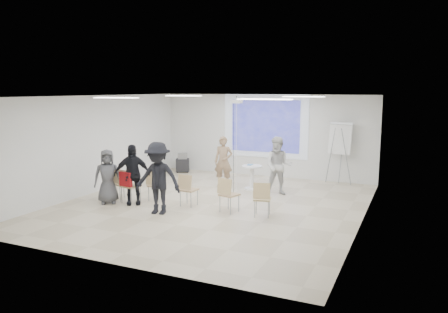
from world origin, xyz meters
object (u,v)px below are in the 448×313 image
at_px(chair_right_inner, 227,192).
at_px(chair_far_left, 119,181).
at_px(audience_left, 132,170).
at_px(flipchart_easel, 340,139).
at_px(chair_left_inner, 155,183).
at_px(audience_mid, 158,173).
at_px(player_left, 224,158).
at_px(player_right, 278,163).
at_px(chair_right_far, 262,196).
at_px(chair_left_mid, 128,184).
at_px(av_cart, 183,163).
at_px(chair_center, 187,187).
at_px(laptop, 157,184).
at_px(audience_outer, 107,173).
at_px(pedestal_table, 252,176).

bearing_deg(chair_right_inner, chair_far_left, -163.38).
xyz_separation_m(audience_left, flipchart_easel, (4.80, 5.05, 0.56)).
height_order(chair_left_inner, audience_mid, audience_mid).
bearing_deg(player_left, flipchart_easel, 15.04).
xyz_separation_m(player_right, audience_mid, (-2.20, -3.27, 0.08)).
xyz_separation_m(chair_left_inner, audience_left, (-0.39, -0.55, 0.44)).
distance_m(chair_left_inner, chair_right_far, 3.33).
bearing_deg(chair_right_far, audience_left, 171.05).
bearing_deg(flipchart_easel, player_right, -113.86).
bearing_deg(chair_far_left, chair_left_mid, 0.03).
bearing_deg(chair_far_left, player_right, 52.94).
relative_size(chair_far_left, av_cart, 1.31).
relative_size(chair_left_mid, audience_mid, 0.45).
xyz_separation_m(chair_far_left, chair_right_far, (4.31, 0.09, -0.04)).
relative_size(player_right, chair_left_inner, 2.18).
bearing_deg(audience_mid, chair_center, 59.90).
bearing_deg(chair_right_inner, chair_left_mid, -159.96).
relative_size(player_right, audience_mid, 0.93).
relative_size(chair_center, audience_mid, 0.43).
distance_m(chair_far_left, chair_right_far, 4.32).
relative_size(chair_far_left, chair_left_mid, 1.00).
bearing_deg(audience_left, av_cart, 68.06).
height_order(chair_left_mid, chair_left_inner, chair_left_mid).
bearing_deg(chair_right_far, laptop, 160.42).
height_order(chair_left_inner, audience_outer, audience_outer).
xyz_separation_m(audience_outer, av_cart, (-0.38, 4.93, -0.52)).
distance_m(player_left, player_right, 2.01).
relative_size(chair_left_inner, flipchart_easel, 0.43).
distance_m(flipchart_easel, av_cart, 6.02).
relative_size(laptop, audience_mid, 0.16).
distance_m(audience_left, audience_outer, 0.74).
relative_size(player_right, chair_far_left, 2.03).
distance_m(chair_left_mid, audience_left, 0.44).
height_order(player_left, chair_center, player_left).
relative_size(chair_far_left, chair_right_inner, 1.04).
height_order(chair_far_left, chair_right_far, chair_far_left).
xyz_separation_m(chair_right_far, av_cart, (-4.79, 4.46, -0.19)).
xyz_separation_m(chair_center, audience_left, (-1.51, -0.42, 0.43)).
bearing_deg(audience_outer, audience_left, -23.48).
height_order(player_left, laptop, player_left).
height_order(player_left, chair_right_far, player_left).
distance_m(pedestal_table, audience_left, 3.92).
bearing_deg(pedestal_table, audience_outer, -133.89).
height_order(chair_left_inner, chair_right_inner, chair_right_inner).
height_order(laptop, flipchart_easel, flipchart_easel).
bearing_deg(audience_outer, chair_center, -22.62).
bearing_deg(chair_far_left, av_cart, 116.01).
distance_m(player_right, audience_outer, 5.03).
distance_m(player_right, chair_right_inner, 2.58).
bearing_deg(audience_mid, chair_right_inner, 17.51).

